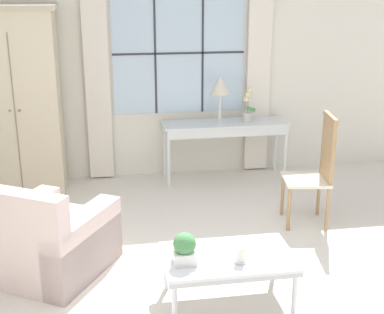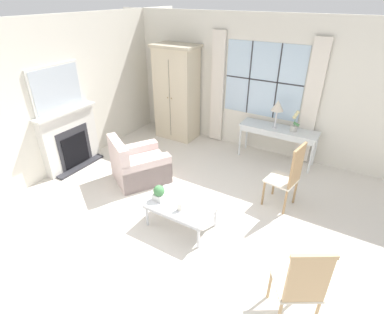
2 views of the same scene
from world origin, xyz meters
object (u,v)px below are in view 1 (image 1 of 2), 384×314
(side_chair_wooden, at_px, (318,165))
(potted_plant_small, at_px, (185,248))
(armchair_upholstered, at_px, (50,242))
(table_lamp, at_px, (220,87))
(armoire, at_px, (18,102))
(potted_orchid, at_px, (248,109))
(coffee_table, at_px, (228,260))
(console_table, at_px, (225,129))
(pillar_candle, at_px, (241,255))

(side_chair_wooden, bearing_deg, potted_plant_small, -139.37)
(armchair_upholstered, distance_m, side_chair_wooden, 2.67)
(table_lamp, xyz_separation_m, potted_plant_small, (-0.85, -2.76, -0.66))
(armoire, height_order, potted_orchid, armoire)
(armoire, bearing_deg, table_lamp, 0.18)
(coffee_table, bearing_deg, armchair_upholstered, 153.57)
(console_table, relative_size, coffee_table, 1.55)
(side_chair_wooden, bearing_deg, table_lamp, 115.98)
(console_table, bearing_deg, potted_orchid, -0.88)
(armoire, height_order, pillar_candle, armoire)
(armoire, relative_size, pillar_candle, 14.94)
(armchair_upholstered, relative_size, side_chair_wooden, 1.07)
(console_table, relative_size, potted_plant_small, 6.50)
(potted_plant_small, bearing_deg, console_table, 71.58)
(side_chair_wooden, bearing_deg, armchair_upholstered, -167.30)
(armoire, relative_size, coffee_table, 2.16)
(pillar_candle, bearing_deg, side_chair_wooden, 50.57)
(table_lamp, relative_size, side_chair_wooden, 0.51)
(side_chair_wooden, bearing_deg, potted_orchid, 102.87)
(console_table, bearing_deg, pillar_candle, -100.42)
(table_lamp, relative_size, pillar_candle, 4.02)
(potted_orchid, bearing_deg, coffee_table, -107.72)
(console_table, distance_m, coffee_table, 2.81)
(armchair_upholstered, bearing_deg, potted_orchid, 42.24)
(potted_plant_small, xyz_separation_m, pillar_candle, (0.41, -0.06, -0.06))
(table_lamp, distance_m, coffee_table, 2.86)
(pillar_candle, bearing_deg, armoire, 124.00)
(potted_orchid, bearing_deg, pillar_candle, -105.82)
(potted_orchid, distance_m, armchair_upholstered, 3.10)
(table_lamp, distance_m, armchair_upholstered, 2.90)
(side_chair_wooden, xyz_separation_m, pillar_candle, (-1.14, -1.39, -0.17))
(potted_plant_small, bearing_deg, side_chair_wooden, 40.63)
(coffee_table, bearing_deg, armoire, 124.25)
(potted_orchid, bearing_deg, armchair_upholstered, -137.76)
(armchair_upholstered, relative_size, potted_plant_small, 5.13)
(console_table, height_order, coffee_table, console_table)
(console_table, height_order, table_lamp, table_lamp)
(coffee_table, bearing_deg, console_table, 77.84)
(potted_orchid, height_order, armchair_upholstered, potted_orchid)
(armchair_upholstered, bearing_deg, potted_plant_small, -35.69)
(potted_orchid, relative_size, side_chair_wooden, 0.37)
(armchair_upholstered, distance_m, pillar_candle, 1.66)
(console_table, xyz_separation_m, armchair_upholstered, (-1.97, -2.05, -0.36))
(coffee_table, distance_m, pillar_candle, 0.17)
(potted_orchid, distance_m, coffee_table, 2.91)
(potted_orchid, height_order, coffee_table, potted_orchid)
(armoire, xyz_separation_m, console_table, (2.42, 0.05, -0.43))
(potted_orchid, relative_size, potted_plant_small, 1.79)
(armchair_upholstered, bearing_deg, side_chair_wooden, 12.70)
(armoire, height_order, console_table, armoire)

